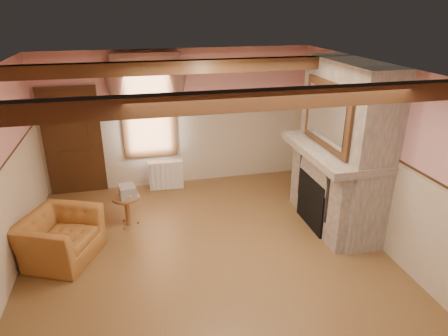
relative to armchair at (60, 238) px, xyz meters
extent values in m
cube|color=brown|center=(2.15, -0.56, -0.36)|extent=(5.50, 6.00, 0.01)
cube|color=silver|center=(2.15, -0.56, 2.44)|extent=(5.50, 6.00, 0.01)
cube|color=#D7949A|center=(2.15, 2.44, 1.04)|extent=(5.50, 0.02, 2.80)
cube|color=#D7949A|center=(4.90, -0.56, 1.04)|extent=(0.02, 6.00, 2.80)
cube|color=black|center=(4.15, 0.04, 0.09)|extent=(0.20, 0.95, 0.90)
imported|color=#9E662D|center=(0.00, 0.00, 0.00)|extent=(1.33, 1.40, 0.71)
cylinder|color=brown|center=(0.99, 0.78, -0.08)|extent=(0.51, 0.51, 0.55)
cube|color=#B7AD8C|center=(1.03, 0.78, 0.29)|extent=(0.31, 0.36, 0.20)
cube|color=silver|center=(1.80, 2.14, -0.06)|extent=(0.71, 0.21, 0.60)
imported|color=brown|center=(4.39, 0.15, 1.10)|extent=(0.32, 0.32, 0.08)
cube|color=black|center=(4.39, 0.61, 1.16)|extent=(0.14, 0.24, 0.20)
cylinder|color=#C08836|center=(4.39, 0.40, 1.20)|extent=(0.11, 0.11, 0.28)
cylinder|color=#AF2815|center=(4.39, -0.58, 1.14)|extent=(0.06, 0.06, 0.16)
cylinder|color=gold|center=(4.39, -0.12, 1.12)|extent=(0.06, 0.06, 0.12)
cube|color=gray|center=(4.57, 0.04, 1.04)|extent=(0.85, 2.00, 2.80)
cube|color=gray|center=(4.39, 0.04, 1.00)|extent=(1.05, 2.05, 0.12)
cube|color=silver|center=(4.21, 0.04, 1.61)|extent=(0.06, 1.44, 1.04)
cube|color=black|center=(0.05, 2.38, 0.69)|extent=(1.10, 0.10, 2.10)
cube|color=white|center=(1.55, 2.41, 1.29)|extent=(1.06, 0.08, 2.02)
cube|color=gray|center=(1.55, 2.32, 1.89)|extent=(1.30, 0.14, 1.40)
cube|color=black|center=(2.15, -1.76, 2.34)|extent=(5.50, 0.18, 0.20)
cube|color=black|center=(2.15, 0.64, 2.34)|extent=(5.50, 0.18, 0.20)
camera|label=1|loc=(1.21, -5.54, 3.24)|focal=32.00mm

